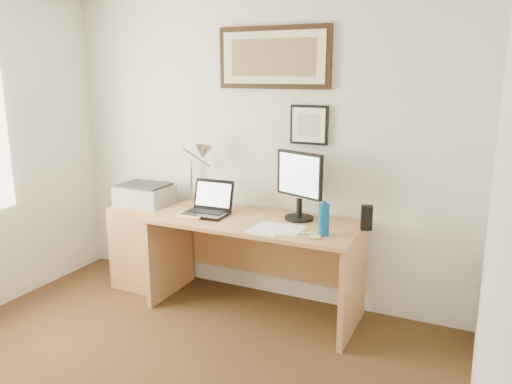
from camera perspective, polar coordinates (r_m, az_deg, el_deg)
The scene contains 18 objects.
wall_back at distance 4.07m, azimuth 0.13°, elevation 5.18°, with size 3.50×0.02×2.50m, color silver.
wall_right at distance 1.75m, azimuth 25.34°, elevation -7.42°, with size 0.02×4.00×2.50m, color silver.
side_cabinet at distance 4.49m, azimuth -12.42°, elevation -6.00°, with size 0.50×0.40×0.73m, color #AE7749.
water_bottle at distance 3.44m, azimuth 7.75°, elevation -3.18°, with size 0.08×0.08×0.22m, color #0B4893.
bottle_cap at distance 3.41m, azimuth 7.81°, elevation -1.27°, with size 0.04×0.04×0.02m, color #0B4893.
speaker at distance 3.62m, azimuth 12.52°, elevation -2.88°, with size 0.08×0.07×0.18m, color black.
paper_sheet_a at distance 3.58m, azimuth 1.36°, elevation -4.16°, with size 0.23×0.33×0.00m, color white.
paper_sheet_b at distance 3.55m, azimuth 3.79°, elevation -4.33°, with size 0.19×0.27×0.00m, color white.
sticky_pad at distance 3.41m, azimuth 6.71°, elevation -5.11°, with size 0.07×0.07×0.01m, color #DEC669.
marker_pen at distance 3.47m, azimuth 6.03°, elevation -4.73°, with size 0.02×0.02×0.14m, color white.
book at distance 4.03m, azimuth -7.84°, elevation -2.16°, with size 0.21×0.29×0.02m, color #F1EB71.
desk at distance 3.94m, azimuth 0.35°, elevation -6.15°, with size 1.60×0.70×0.75m.
laptop at distance 3.95m, azimuth -5.45°, elevation -1.69°, with size 0.35×0.30×0.26m.
lcd_monitor at distance 3.74m, azimuth 4.97°, elevation 1.11°, with size 0.40×0.22×0.52m.
printer at distance 4.40m, azimuth -12.60°, elevation -0.24°, with size 0.44×0.34×0.18m.
desk_lamp at distance 4.11m, azimuth -6.18°, elevation 4.29°, with size 0.29×0.27×0.53m.
picture_large at distance 3.94m, azimuth 2.00°, elevation 15.11°, with size 0.92×0.04×0.47m.
picture_small at distance 3.85m, azimuth 6.08°, elevation 7.63°, with size 0.30×0.03×0.30m.
Camera 1 is at (1.70, -1.65, 1.84)m, focal length 35.00 mm.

